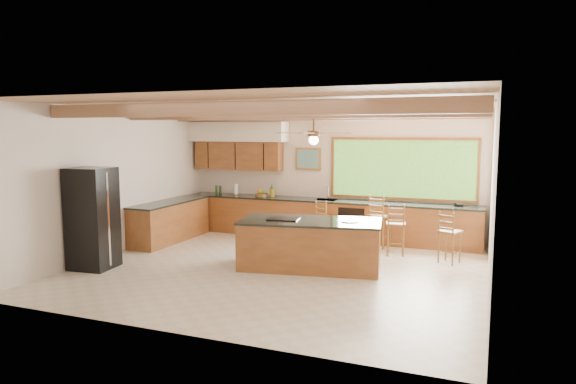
% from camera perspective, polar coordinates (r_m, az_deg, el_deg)
% --- Properties ---
extents(ground, '(7.20, 7.20, 0.00)m').
position_cam_1_polar(ground, '(9.54, -1.07, -8.56)').
color(ground, beige).
rests_on(ground, ground).
extents(room_shell, '(7.27, 6.54, 3.02)m').
position_cam_1_polar(room_shell, '(9.87, -0.56, 4.98)').
color(room_shell, beige).
rests_on(room_shell, ground).
extents(counter_run, '(7.12, 3.10, 1.25)m').
position_cam_1_polar(counter_run, '(12.02, -0.09, -3.06)').
color(counter_run, brown).
rests_on(counter_run, ground).
extents(island, '(2.74, 1.64, 0.92)m').
position_cam_1_polar(island, '(9.55, 2.50, -5.77)').
color(island, brown).
rests_on(island, ground).
extents(refrigerator, '(0.80, 0.78, 1.87)m').
position_cam_1_polar(refrigerator, '(10.09, -20.90, -2.74)').
color(refrigerator, black).
rests_on(refrigerator, ground).
extents(bar_stool_a, '(0.46, 0.46, 1.00)m').
position_cam_1_polar(bar_stool_a, '(11.58, 4.08, -2.83)').
color(bar_stool_a, brown).
rests_on(bar_stool_a, ground).
extents(bar_stool_b, '(0.52, 0.52, 1.17)m').
position_cam_1_polar(bar_stool_b, '(11.25, 10.13, -2.69)').
color(bar_stool_b, brown).
rests_on(bar_stool_b, ground).
extents(bar_stool_c, '(0.48, 0.48, 1.02)m').
position_cam_1_polar(bar_stool_c, '(10.25, 17.53, -4.32)').
color(bar_stool_c, brown).
rests_on(bar_stool_c, ground).
extents(bar_stool_d, '(0.45, 0.45, 1.07)m').
position_cam_1_polar(bar_stool_d, '(10.64, 11.84, -3.58)').
color(bar_stool_d, brown).
rests_on(bar_stool_d, ground).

